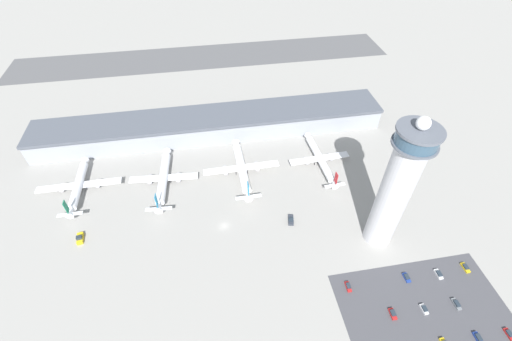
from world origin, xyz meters
TOP-DOWN VIEW (x-y plane):
  - ground_plane at (0.00, 0.00)m, footprint 1000.00×1000.00m
  - terminal_building at (0.00, 70.00)m, footprint 203.58×25.00m
  - runway_strip at (0.00, 175.42)m, footprint 305.37×44.00m
  - control_tower at (67.36, -17.39)m, footprint 15.99×15.99m
  - parking_lot_surface at (71.54, -52.36)m, footprint 64.00×40.00m
  - airplane_gate_alpha at (-69.95, 34.35)m, footprint 41.52×39.52m
  - airplane_gate_bravo at (-27.80, 32.33)m, footprint 35.19×43.68m
  - airplane_gate_charlie at (12.92, 32.43)m, footprint 40.42×43.99m
  - airplane_gate_delta at (56.22, 33.16)m, footprint 33.80×43.44m
  - service_truck_catering at (31.27, -2.43)m, footprint 3.58×6.07m
  - service_truck_fuel at (-64.30, 3.29)m, footprint 3.36×6.26m
  - car_maroon_suv at (97.39, -38.72)m, footprint 1.89×4.63m
  - car_yellow_taxi at (58.60, -51.83)m, footprint 2.03×4.36m
  - car_navy_sedan at (71.19, -52.20)m, footprint 1.88×4.12m
  - car_silver_sedan at (84.70, -39.61)m, footprint 1.90×4.52m
  - car_blue_compact at (84.91, -65.24)m, footprint 1.82×4.53m
  - car_green_van at (96.84, -65.85)m, footprint 1.73×4.46m
  - car_white_wagon at (45.97, -38.57)m, footprint 1.87×4.40m
  - car_red_hatchback at (84.46, -52.44)m, footprint 1.81×4.69m
  - car_black_suv at (70.96, -38.79)m, footprint 1.96×4.26m

SIDE VIEW (x-z plane):
  - ground_plane at x=0.00m, z-range 0.00..0.00m
  - runway_strip at x=0.00m, z-range 0.00..0.01m
  - parking_lot_surface at x=71.54m, z-range 0.00..0.01m
  - car_green_van at x=96.84m, z-range -0.16..1.20m
  - car_black_suv at x=70.96m, z-range -0.16..1.20m
  - car_maroon_suv at x=97.39m, z-range -0.16..1.27m
  - car_silver_sedan at x=84.70m, z-range -0.16..1.27m
  - car_white_wagon at x=45.97m, z-range -0.17..1.32m
  - car_blue_compact at x=84.91m, z-range -0.17..1.34m
  - car_yellow_taxi at x=58.60m, z-range -0.17..1.35m
  - car_red_hatchback at x=84.46m, z-range -0.17..1.39m
  - car_navy_sedan at x=71.19m, z-range -0.18..1.41m
  - service_truck_catering at x=31.27m, z-range -0.38..2.06m
  - service_truck_fuel at x=-64.30m, z-range -0.45..2.50m
  - airplane_gate_alpha at x=-69.95m, z-range -2.36..10.33m
  - airplane_gate_bravo at x=-27.80m, z-range -2.68..10.90m
  - airplane_gate_delta at x=56.22m, z-range -1.99..10.33m
  - airplane_gate_charlie at x=12.92m, z-range -2.43..11.92m
  - terminal_building at x=0.00m, z-range 0.10..14.11m
  - control_tower at x=67.36m, z-range -0.40..65.01m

